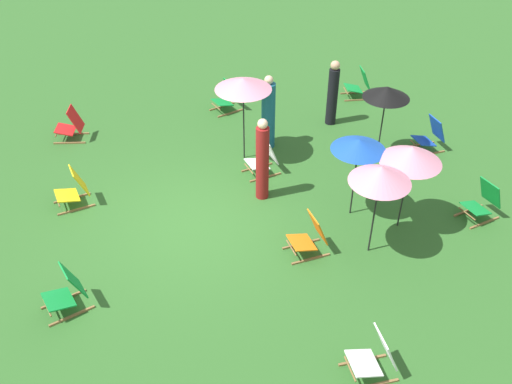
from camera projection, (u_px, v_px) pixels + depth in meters
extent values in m
plane|color=#2D6026|center=(198.00, 223.00, 10.92)|extent=(40.00, 40.00, 0.00)
cube|color=olive|center=(301.00, 244.00, 10.39)|extent=(0.08, 0.76, 0.04)
cube|color=olive|center=(311.00, 259.00, 10.06)|extent=(0.08, 0.76, 0.04)
cube|color=orange|center=(302.00, 242.00, 10.04)|extent=(0.51, 0.46, 0.13)
cube|color=orange|center=(318.00, 227.00, 9.96)|extent=(0.49, 0.28, 0.57)
cylinder|color=olive|center=(291.00, 248.00, 10.03)|extent=(0.44, 0.05, 0.03)
cube|color=olive|center=(420.00, 145.00, 13.25)|extent=(0.06, 0.76, 0.04)
cube|color=olive|center=(430.00, 154.00, 12.92)|extent=(0.06, 0.76, 0.04)
cube|color=#1947B7|center=(423.00, 141.00, 12.91)|extent=(0.49, 0.45, 0.13)
cube|color=#1947B7|center=(437.00, 128.00, 12.82)|extent=(0.49, 0.26, 0.57)
cylinder|color=olive|center=(416.00, 145.00, 12.90)|extent=(0.44, 0.04, 0.03)
cube|color=olive|center=(222.00, 107.00, 14.81)|extent=(0.25, 0.74, 0.04)
cube|color=olive|center=(230.00, 113.00, 14.52)|extent=(0.25, 0.74, 0.04)
cube|color=#148C38|center=(222.00, 102.00, 14.47)|extent=(0.58, 0.55, 0.13)
cube|color=#148C38|center=(232.00, 90.00, 14.43)|extent=(0.53, 0.37, 0.57)
cylinder|color=olive|center=(216.00, 107.00, 14.42)|extent=(0.43, 0.15, 0.03)
cube|color=olive|center=(74.00, 134.00, 13.66)|extent=(0.22, 0.75, 0.04)
cube|color=olive|center=(70.00, 143.00, 13.31)|extent=(0.22, 0.75, 0.04)
cube|color=red|center=(65.00, 129.00, 13.33)|extent=(0.57, 0.54, 0.13)
cube|color=red|center=(76.00, 119.00, 13.18)|extent=(0.53, 0.36, 0.57)
cylinder|color=olive|center=(58.00, 132.00, 13.37)|extent=(0.43, 0.13, 0.03)
cube|color=olive|center=(468.00, 210.00, 11.20)|extent=(0.17, 0.75, 0.04)
cube|color=olive|center=(484.00, 223.00, 10.89)|extent=(0.17, 0.75, 0.04)
cube|color=#148C38|center=(476.00, 208.00, 10.86)|extent=(0.55, 0.51, 0.13)
cube|color=#148C38|center=(490.00, 193.00, 10.80)|extent=(0.52, 0.33, 0.57)
cylinder|color=olive|center=(467.00, 214.00, 10.83)|extent=(0.44, 0.11, 0.03)
cube|color=olive|center=(354.00, 93.00, 15.47)|extent=(0.16, 0.76, 0.04)
cube|color=olive|center=(358.00, 100.00, 15.12)|extent=(0.16, 0.76, 0.04)
cube|color=#148C38|center=(353.00, 88.00, 15.14)|extent=(0.54, 0.51, 0.13)
cube|color=#148C38|center=(365.00, 78.00, 15.00)|extent=(0.51, 0.32, 0.57)
cylinder|color=olive|center=(346.00, 91.00, 15.16)|extent=(0.44, 0.10, 0.03)
cube|color=olive|center=(64.00, 299.00, 9.28)|extent=(0.25, 0.74, 0.04)
cube|color=olive|center=(72.00, 316.00, 8.98)|extent=(0.25, 0.74, 0.04)
cube|color=#148C38|center=(59.00, 299.00, 8.93)|extent=(0.58, 0.55, 0.13)
cube|color=#148C38|center=(73.00, 280.00, 8.90)|extent=(0.53, 0.37, 0.57)
cylinder|color=olive|center=(47.00, 308.00, 8.89)|extent=(0.43, 0.15, 0.03)
cube|color=olive|center=(362.00, 360.00, 8.29)|extent=(0.08, 0.76, 0.04)
cube|color=white|center=(364.00, 363.00, 7.95)|extent=(0.50, 0.46, 0.13)
cube|color=white|center=(386.00, 347.00, 7.84)|extent=(0.49, 0.27, 0.57)
cylinder|color=olive|center=(350.00, 369.00, 7.96)|extent=(0.44, 0.05, 0.03)
cube|color=olive|center=(257.00, 167.00, 12.46)|extent=(0.15, 0.76, 0.04)
cube|color=olive|center=(265.00, 177.00, 12.15)|extent=(0.15, 0.76, 0.04)
cube|color=white|center=(257.00, 164.00, 12.12)|extent=(0.54, 0.50, 0.13)
cube|color=white|center=(269.00, 150.00, 12.06)|extent=(0.51, 0.32, 0.57)
cylinder|color=olive|center=(249.00, 169.00, 12.09)|extent=(0.44, 0.09, 0.03)
cube|color=olive|center=(72.00, 198.00, 11.54)|extent=(0.16, 0.76, 0.04)
cube|color=olive|center=(77.00, 210.00, 11.22)|extent=(0.16, 0.76, 0.04)
cube|color=yellow|center=(67.00, 195.00, 11.19)|extent=(0.55, 0.51, 0.13)
cube|color=yellow|center=(79.00, 180.00, 11.13)|extent=(0.51, 0.32, 0.57)
cylinder|color=olive|center=(58.00, 201.00, 11.17)|extent=(0.44, 0.10, 0.03)
cylinder|color=black|center=(405.00, 189.00, 10.33)|extent=(0.03, 0.03, 1.78)
cone|color=pink|center=(411.00, 155.00, 9.87)|extent=(1.14, 1.14, 0.31)
cylinder|color=black|center=(244.00, 120.00, 12.24)|extent=(0.03, 0.03, 1.97)
cone|color=pink|center=(243.00, 84.00, 11.72)|extent=(1.24, 1.24, 0.25)
cylinder|color=black|center=(382.00, 124.00, 12.32)|extent=(0.03, 0.03, 1.76)
cone|color=black|center=(387.00, 92.00, 11.86)|extent=(1.03, 1.03, 0.26)
cylinder|color=black|center=(375.00, 212.00, 9.73)|extent=(0.03, 0.03, 1.85)
cone|color=pink|center=(381.00, 174.00, 9.25)|extent=(1.08, 1.08, 0.30)
cylinder|color=black|center=(354.00, 178.00, 10.66)|extent=(0.03, 0.03, 1.71)
cone|color=#194CB2|center=(359.00, 145.00, 10.21)|extent=(1.04, 1.04, 0.22)
cylinder|color=black|center=(332.00, 97.00, 13.71)|extent=(0.37, 0.37, 1.46)
sphere|color=tan|center=(335.00, 65.00, 13.21)|extent=(0.23, 0.23, 0.23)
cylinder|color=maroon|center=(262.00, 164.00, 11.13)|extent=(0.37, 0.37, 1.65)
sphere|color=beige|center=(263.00, 124.00, 10.59)|extent=(0.20, 0.20, 0.20)
cylinder|color=#195972|center=(268.00, 116.00, 12.76)|extent=(0.33, 0.33, 1.62)
sphere|color=beige|center=(269.00, 80.00, 12.22)|extent=(0.20, 0.20, 0.20)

